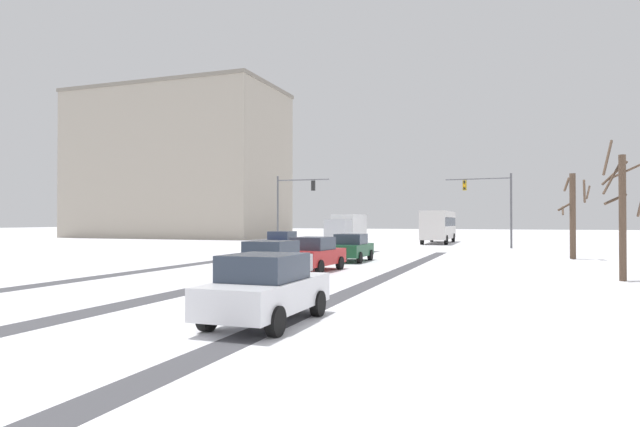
{
  "coord_description": "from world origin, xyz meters",
  "views": [
    {
      "loc": [
        10.46,
        -4.27,
        2.39
      ],
      "look_at": [
        0.0,
        24.61,
        2.8
      ],
      "focal_mm": 30.3,
      "sensor_mm": 36.0,
      "label": 1
    }
  ],
  "objects_px": {
    "traffic_signal_far_right": "(493,198)",
    "car_white_fifth": "(266,288)",
    "car_silver_fourth": "(273,262)",
    "bare_tree_sidewalk_far": "(573,213)",
    "traffic_signal_far_left": "(291,199)",
    "office_building_far_left_block": "(178,164)",
    "car_red_third": "(314,254)",
    "car_dark_green_second": "(351,248)",
    "bus_oncoming": "(439,224)",
    "car_blue_lead": "(283,242)",
    "bare_tree_sidewalk_mid": "(622,210)",
    "box_truck_delivery": "(347,228)"
  },
  "relations": [
    {
      "from": "car_red_third",
      "to": "car_silver_fourth",
      "type": "distance_m",
      "value": 5.05
    },
    {
      "from": "traffic_signal_far_left",
      "to": "car_dark_green_second",
      "type": "bearing_deg",
      "value": -55.93
    },
    {
      "from": "bare_tree_sidewalk_far",
      "to": "car_white_fifth",
      "type": "bearing_deg",
      "value": -109.12
    },
    {
      "from": "traffic_signal_far_right",
      "to": "bare_tree_sidewalk_far",
      "type": "bearing_deg",
      "value": -67.32
    },
    {
      "from": "car_silver_fourth",
      "to": "car_blue_lead",
      "type": "bearing_deg",
      "value": 112.65
    },
    {
      "from": "traffic_signal_far_right",
      "to": "office_building_far_left_block",
      "type": "height_order",
      "value": "office_building_far_left_block"
    },
    {
      "from": "car_blue_lead",
      "to": "car_red_third",
      "type": "height_order",
      "value": "same"
    },
    {
      "from": "traffic_signal_far_left",
      "to": "bare_tree_sidewalk_far",
      "type": "relative_size",
      "value": 1.22
    },
    {
      "from": "car_silver_fourth",
      "to": "box_truck_delivery",
      "type": "distance_m",
      "value": 32.92
    },
    {
      "from": "traffic_signal_far_right",
      "to": "car_white_fifth",
      "type": "xyz_separation_m",
      "value": [
        -3.61,
        -38.15,
        -3.59
      ]
    },
    {
      "from": "car_blue_lead",
      "to": "bare_tree_sidewalk_mid",
      "type": "distance_m",
      "value": 23.19
    },
    {
      "from": "bus_oncoming",
      "to": "bare_tree_sidewalk_mid",
      "type": "height_order",
      "value": "bare_tree_sidewalk_mid"
    },
    {
      "from": "traffic_signal_far_right",
      "to": "car_dark_green_second",
      "type": "bearing_deg",
      "value": -110.42
    },
    {
      "from": "bare_tree_sidewalk_far",
      "to": "bare_tree_sidewalk_mid",
      "type": "bearing_deg",
      "value": -87.3
    },
    {
      "from": "car_red_third",
      "to": "office_building_far_left_block",
      "type": "xyz_separation_m",
      "value": [
        -36.83,
        42.29,
        9.7
      ]
    },
    {
      "from": "car_silver_fourth",
      "to": "box_truck_delivery",
      "type": "relative_size",
      "value": 0.56
    },
    {
      "from": "car_red_third",
      "to": "bare_tree_sidewalk_far",
      "type": "distance_m",
      "value": 18.1
    },
    {
      "from": "car_blue_lead",
      "to": "car_silver_fourth",
      "type": "relative_size",
      "value": 1.01
    },
    {
      "from": "bus_oncoming",
      "to": "box_truck_delivery",
      "type": "height_order",
      "value": "bus_oncoming"
    },
    {
      "from": "car_silver_fourth",
      "to": "bare_tree_sidewalk_mid",
      "type": "distance_m",
      "value": 14.01
    },
    {
      "from": "traffic_signal_far_left",
      "to": "traffic_signal_far_right",
      "type": "height_order",
      "value": "same"
    },
    {
      "from": "traffic_signal_far_right",
      "to": "office_building_far_left_block",
      "type": "relative_size",
      "value": 0.22
    },
    {
      "from": "bare_tree_sidewalk_far",
      "to": "office_building_far_left_block",
      "type": "xyz_separation_m",
      "value": [
        -49.18,
        29.23,
        7.66
      ]
    },
    {
      "from": "traffic_signal_far_right",
      "to": "car_white_fifth",
      "type": "distance_m",
      "value": 38.49
    },
    {
      "from": "traffic_signal_far_right",
      "to": "car_blue_lead",
      "type": "xyz_separation_m",
      "value": [
        -14.06,
        -13.57,
        -3.59
      ]
    },
    {
      "from": "traffic_signal_far_right",
      "to": "bare_tree_sidewalk_mid",
      "type": "height_order",
      "value": "traffic_signal_far_right"
    },
    {
      "from": "car_silver_fourth",
      "to": "car_white_fifth",
      "type": "xyz_separation_m",
      "value": [
        3.31,
        -7.47,
        0.0
      ]
    },
    {
      "from": "car_white_fifth",
      "to": "bare_tree_sidewalk_far",
      "type": "height_order",
      "value": "bare_tree_sidewalk_far"
    },
    {
      "from": "traffic_signal_far_left",
      "to": "bus_oncoming",
      "type": "bearing_deg",
      "value": 48.02
    },
    {
      "from": "bare_tree_sidewalk_mid",
      "to": "office_building_far_left_block",
      "type": "relative_size",
      "value": 0.19
    },
    {
      "from": "box_truck_delivery",
      "to": "car_dark_green_second",
      "type": "bearing_deg",
      "value": -72.23
    },
    {
      "from": "car_dark_green_second",
      "to": "bare_tree_sidewalk_far",
      "type": "distance_m",
      "value": 14.24
    },
    {
      "from": "car_dark_green_second",
      "to": "office_building_far_left_block",
      "type": "bearing_deg",
      "value": 135.69
    },
    {
      "from": "bare_tree_sidewalk_mid",
      "to": "traffic_signal_far_left",
      "type": "bearing_deg",
      "value": 137.66
    },
    {
      "from": "traffic_signal_far_left",
      "to": "car_silver_fourth",
      "type": "relative_size",
      "value": 1.58
    },
    {
      "from": "bus_oncoming",
      "to": "car_red_third",
      "type": "bearing_deg",
      "value": -92.15
    },
    {
      "from": "car_dark_green_second",
      "to": "bus_oncoming",
      "type": "bearing_deg",
      "value": 87.24
    },
    {
      "from": "car_red_third",
      "to": "bus_oncoming",
      "type": "xyz_separation_m",
      "value": [
        1.29,
        34.47,
        1.18
      ]
    },
    {
      "from": "car_white_fifth",
      "to": "bus_oncoming",
      "type": "height_order",
      "value": "bus_oncoming"
    },
    {
      "from": "car_dark_green_second",
      "to": "office_building_far_left_block",
      "type": "xyz_separation_m",
      "value": [
        -36.77,
        35.89,
        9.7
      ]
    },
    {
      "from": "car_white_fifth",
      "to": "office_building_far_left_block",
      "type": "bearing_deg",
      "value": 126.34
    },
    {
      "from": "bare_tree_sidewalk_far",
      "to": "car_dark_green_second",
      "type": "bearing_deg",
      "value": -151.8
    },
    {
      "from": "car_red_third",
      "to": "office_building_far_left_block",
      "type": "relative_size",
      "value": 0.14
    },
    {
      "from": "car_blue_lead",
      "to": "car_white_fifth",
      "type": "bearing_deg",
      "value": -66.98
    },
    {
      "from": "car_blue_lead",
      "to": "car_dark_green_second",
      "type": "height_order",
      "value": "same"
    },
    {
      "from": "bare_tree_sidewalk_far",
      "to": "bus_oncoming",
      "type": "bearing_deg",
      "value": 117.34
    },
    {
      "from": "car_silver_fourth",
      "to": "bare_tree_sidewalk_far",
      "type": "xyz_separation_m",
      "value": [
        12.17,
        18.11,
        2.04
      ]
    },
    {
      "from": "bare_tree_sidewalk_mid",
      "to": "bare_tree_sidewalk_far",
      "type": "height_order",
      "value": "bare_tree_sidewalk_mid"
    },
    {
      "from": "car_blue_lead",
      "to": "car_dark_green_second",
      "type": "bearing_deg",
      "value": -39.43
    },
    {
      "from": "traffic_signal_far_left",
      "to": "car_white_fifth",
      "type": "distance_m",
      "value": 36.94
    }
  ]
}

